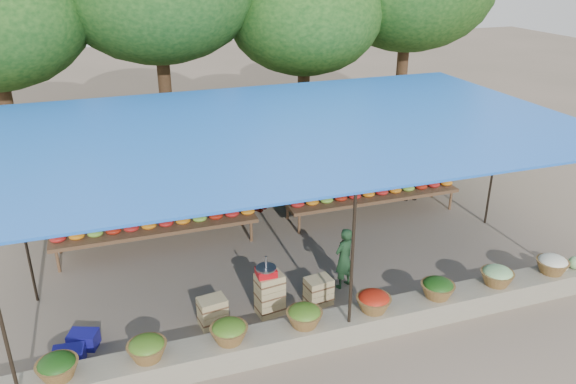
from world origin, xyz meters
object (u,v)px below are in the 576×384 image
object	(u,v)px
crate_counter	(268,298)
weighing_scale	(266,271)
vendor_seated	(344,258)
blue_crate_back	(84,340)
blue_crate_front	(69,357)

from	to	relation	value
crate_counter	weighing_scale	distance (m)	0.55
vendor_seated	blue_crate_back	bearing A→B (deg)	-20.91
vendor_seated	blue_crate_front	world-z (taller)	vendor_seated
weighing_scale	blue_crate_back	xyz separation A→B (m)	(-3.00, 0.11, -0.73)
crate_counter	weighing_scale	size ratio (longest dim) A/B	6.47
blue_crate_front	crate_counter	bearing A→B (deg)	11.06
blue_crate_back	blue_crate_front	bearing A→B (deg)	-98.25
vendor_seated	blue_crate_back	size ratio (longest dim) A/B	2.74
blue_crate_back	weighing_scale	bearing A→B (deg)	19.15
crate_counter	vendor_seated	xyz separation A→B (m)	(1.57, 0.37, 0.29)
crate_counter	blue_crate_back	distance (m)	3.04
vendor_seated	blue_crate_front	xyz separation A→B (m)	(-4.82, -0.64, -0.46)
weighing_scale	blue_crate_back	size ratio (longest dim) A/B	0.84
crate_counter	blue_crate_front	xyz separation A→B (m)	(-3.24, -0.26, -0.17)
blue_crate_front	blue_crate_back	xyz separation A→B (m)	(0.21, 0.37, -0.01)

